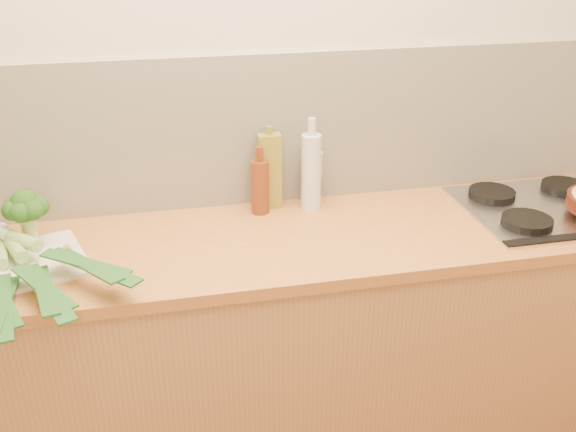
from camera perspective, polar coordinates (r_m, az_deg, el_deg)
room_shell at (r=2.27m, az=-3.34°, el=7.47°), size 3.50×3.50×3.50m
counter at (r=2.35m, az=-1.73°, el=-11.68°), size 3.20×0.62×0.90m
gas_hob at (r=2.47m, az=22.03°, el=0.78°), size 0.58×0.50×0.04m
chopping_board at (r=2.10m, az=-23.47°, el=-4.21°), size 0.50×0.43×0.01m
broccoli_right at (r=2.14m, az=-22.29°, el=0.66°), size 0.14×0.14×0.19m
leek_front at (r=2.05m, az=-24.16°, el=-4.07°), size 0.18×0.66×0.04m
leek_mid at (r=2.02m, az=-22.44°, el=-3.58°), size 0.30×0.61×0.04m
leek_back at (r=2.03m, az=-20.96°, el=-2.67°), size 0.48×0.47×0.04m
oil_tin at (r=2.28m, az=-1.64°, el=4.04°), size 0.08×0.05×0.30m
glass_bottle at (r=2.26m, az=2.07°, el=4.03°), size 0.07×0.07×0.34m
amber_bottle at (r=2.25m, az=-2.52°, el=2.71°), size 0.06×0.06×0.24m
water_bottle at (r=2.32m, az=2.11°, el=3.30°), size 0.08×0.08×0.23m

